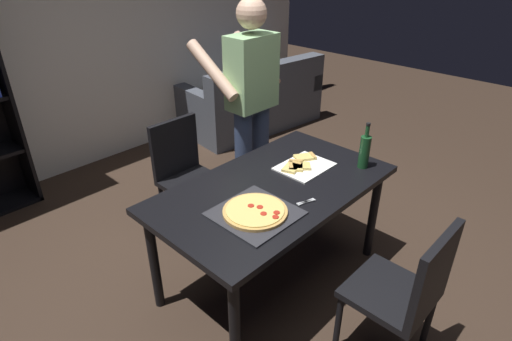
% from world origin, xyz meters
% --- Properties ---
extents(ground_plane, '(12.00, 12.00, 0.00)m').
position_xyz_m(ground_plane, '(0.00, 0.00, 0.00)').
color(ground_plane, '#38281E').
extents(back_wall, '(6.40, 0.10, 2.80)m').
position_xyz_m(back_wall, '(0.00, 2.60, 1.40)').
color(back_wall, silver).
rests_on(back_wall, ground_plane).
extents(dining_table, '(1.54, 0.88, 0.75)m').
position_xyz_m(dining_table, '(0.00, 0.00, 0.67)').
color(dining_table, black).
rests_on(dining_table, ground_plane).
extents(chair_near_camera, '(0.42, 0.42, 0.90)m').
position_xyz_m(chair_near_camera, '(-0.00, -0.92, 0.51)').
color(chair_near_camera, black).
rests_on(chair_near_camera, ground_plane).
extents(chair_far_side, '(0.42, 0.42, 0.90)m').
position_xyz_m(chair_far_side, '(0.00, 0.92, 0.51)').
color(chair_far_side, black).
rests_on(chair_far_side, ground_plane).
extents(couch, '(1.78, 1.02, 0.85)m').
position_xyz_m(couch, '(1.89, 1.99, 0.30)').
color(couch, '#4C515B').
rests_on(couch, ground_plane).
extents(person_serving_pizza, '(0.55, 0.54, 1.75)m').
position_xyz_m(person_serving_pizza, '(0.52, 0.70, 1.00)').
color(person_serving_pizza, '#38476B').
rests_on(person_serving_pizza, ground_plane).
extents(pepperoni_pizza_on_tray, '(0.42, 0.42, 0.04)m').
position_xyz_m(pepperoni_pizza_on_tray, '(-0.30, -0.13, 0.77)').
color(pepperoni_pizza_on_tray, '#2D2D33').
rests_on(pepperoni_pizza_on_tray, dining_table).
extents(pizza_slices_on_towel, '(0.36, 0.28, 0.03)m').
position_xyz_m(pizza_slices_on_towel, '(0.31, 0.03, 0.76)').
color(pizza_slices_on_towel, white).
rests_on(pizza_slices_on_towel, dining_table).
extents(wine_bottle, '(0.07, 0.07, 0.32)m').
position_xyz_m(wine_bottle, '(0.60, -0.27, 0.87)').
color(wine_bottle, '#194723').
rests_on(wine_bottle, dining_table).
extents(kitchen_scissors, '(0.20, 0.11, 0.01)m').
position_xyz_m(kitchen_scissors, '(-0.08, -0.24, 0.76)').
color(kitchen_scissors, silver).
rests_on(kitchen_scissors, dining_table).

